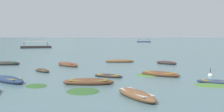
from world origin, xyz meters
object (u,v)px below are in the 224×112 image
at_px(rowboat_11, 166,63).
at_px(ferry_0, 144,42).
at_px(rowboat_1, 160,74).
at_px(rowboat_9, 6,64).
at_px(rowboat_10, 120,61).
at_px(rowboat_12, 216,82).
at_px(rowboat_8, 136,95).
at_px(rowboat_6, 68,65).
at_px(ferry_1, 36,47).
at_px(rowboat_4, 88,82).
at_px(rowboat_7, 42,70).
at_px(rowboat_2, 108,76).
at_px(mooring_buoy, 210,76).
at_px(rowboat_0, 8,80).

bearing_deg(rowboat_11, ferry_0, 81.16).
height_order(rowboat_1, ferry_0, ferry_0).
bearing_deg(rowboat_9, rowboat_10, 9.91).
bearing_deg(rowboat_1, rowboat_10, 101.66).
bearing_deg(rowboat_12, rowboat_8, -147.96).
height_order(rowboat_6, ferry_1, ferry_1).
bearing_deg(ferry_0, rowboat_12, -97.92).
bearing_deg(rowboat_10, rowboat_12, -70.41).
xyz_separation_m(rowboat_4, ferry_0, (32.99, 158.18, 0.24)).
xyz_separation_m(rowboat_4, rowboat_12, (10.95, -0.24, -0.08)).
bearing_deg(rowboat_7, rowboat_11, 23.94).
height_order(rowboat_2, rowboat_10, rowboat_10).
bearing_deg(rowboat_6, mooring_buoy, -33.48).
bearing_deg(rowboat_7, rowboat_8, -56.22).
distance_m(rowboat_2, rowboat_4, 4.25).
distance_m(rowboat_7, rowboat_10, 14.26).
height_order(rowboat_6, rowboat_12, rowboat_6).
bearing_deg(mooring_buoy, rowboat_4, -163.71).
xyz_separation_m(rowboat_8, ferry_1, (-23.80, 74.76, 0.25)).
bearing_deg(rowboat_12, rowboat_6, 135.62).
height_order(rowboat_9, rowboat_11, rowboat_9).
bearing_deg(rowboat_12, ferry_0, 82.08).
distance_m(rowboat_2, rowboat_11, 14.74).
distance_m(rowboat_6, rowboat_12, 19.87).
xyz_separation_m(rowboat_9, ferry_0, (45.18, 142.42, 0.24)).
bearing_deg(rowboat_6, ferry_0, 75.92).
xyz_separation_m(rowboat_4, rowboat_6, (-3.25, 13.66, 0.01)).
bearing_deg(ferry_0, rowboat_4, -101.78).
relative_size(rowboat_6, rowboat_7, 1.37).
relative_size(rowboat_11, ferry_1, 0.28).
height_order(rowboat_8, ferry_1, ferry_1).
bearing_deg(rowboat_4, rowboat_0, 167.68).
xyz_separation_m(rowboat_1, rowboat_2, (-5.33, -0.51, -0.06)).
bearing_deg(rowboat_4, rowboat_9, 127.72).
relative_size(rowboat_8, rowboat_10, 0.96).
relative_size(rowboat_4, rowboat_12, 1.36).
distance_m(rowboat_9, mooring_buoy, 27.16).
height_order(rowboat_10, mooring_buoy, mooring_buoy).
relative_size(rowboat_7, rowboat_10, 0.64).
distance_m(rowboat_0, ferry_0, 161.68).
bearing_deg(rowboat_11, rowboat_12, -89.51).
bearing_deg(rowboat_4, ferry_1, 106.37).
bearing_deg(ferry_1, rowboat_2, -71.28).
height_order(ferry_0, mooring_buoy, ferry_0).
bearing_deg(rowboat_9, rowboat_4, -52.28).
bearing_deg(ferry_0, rowboat_11, -98.84).
bearing_deg(mooring_buoy, ferry_1, 116.18).
bearing_deg(rowboat_9, rowboat_12, -34.66).
distance_m(rowboat_6, rowboat_10, 8.98).
bearing_deg(rowboat_8, mooring_buoy, 44.29).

